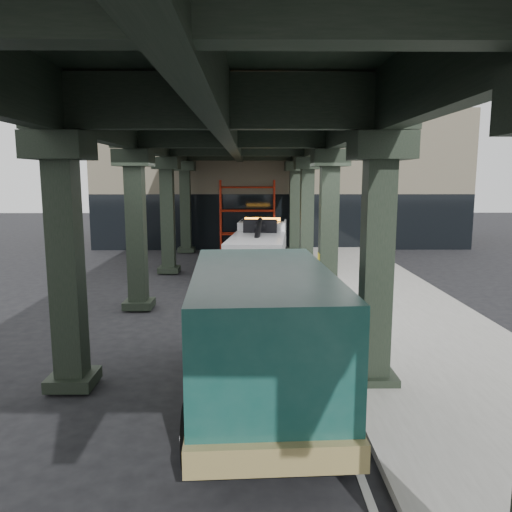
{
  "coord_description": "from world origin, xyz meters",
  "views": [
    {
      "loc": [
        0.14,
        -13.5,
        4.19
      ],
      "look_at": [
        0.33,
        2.1,
        1.7
      ],
      "focal_mm": 35.0,
      "sensor_mm": 36.0,
      "label": 1
    }
  ],
  "objects": [
    {
      "name": "tow_truck",
      "position": [
        0.56,
        7.46,
        1.21
      ],
      "size": [
        2.8,
        7.7,
        2.47
      ],
      "rotation": [
        0.0,
        0.0,
        -0.1
      ],
      "color": "black",
      "rests_on": "ground"
    },
    {
      "name": "towed_van",
      "position": [
        0.33,
        -4.67,
        1.39
      ],
      "size": [
        2.84,
        6.51,
        2.59
      ],
      "rotation": [
        0.0,
        0.0,
        0.05
      ],
      "color": "#12433C",
      "rests_on": "ground"
    },
    {
      "name": "scaffolding",
      "position": [
        0.0,
        14.64,
        2.11
      ],
      "size": [
        3.08,
        0.88,
        4.0
      ],
      "color": "#B2230E",
      "rests_on": "ground"
    },
    {
      "name": "viaduct",
      "position": [
        -0.4,
        2.0,
        5.46
      ],
      "size": [
        7.4,
        32.0,
        6.4
      ],
      "color": "black",
      "rests_on": "ground"
    },
    {
      "name": "sidewalk",
      "position": [
        4.5,
        2.0,
        0.07
      ],
      "size": [
        5.0,
        40.0,
        0.15
      ],
      "primitive_type": "cube",
      "color": "gray",
      "rests_on": "ground"
    },
    {
      "name": "ground",
      "position": [
        0.0,
        0.0,
        0.0
      ],
      "size": [
        90.0,
        90.0,
        0.0
      ],
      "primitive_type": "plane",
      "color": "black",
      "rests_on": "ground"
    },
    {
      "name": "building",
      "position": [
        2.0,
        20.0,
        4.0
      ],
      "size": [
        22.0,
        10.0,
        8.0
      ],
      "primitive_type": "cube",
      "color": "#C6B793",
      "rests_on": "ground"
    },
    {
      "name": "lane_stripe",
      "position": [
        1.7,
        2.0,
        0.01
      ],
      "size": [
        0.12,
        38.0,
        0.01
      ],
      "primitive_type": "cube",
      "color": "silver",
      "rests_on": "ground"
    }
  ]
}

